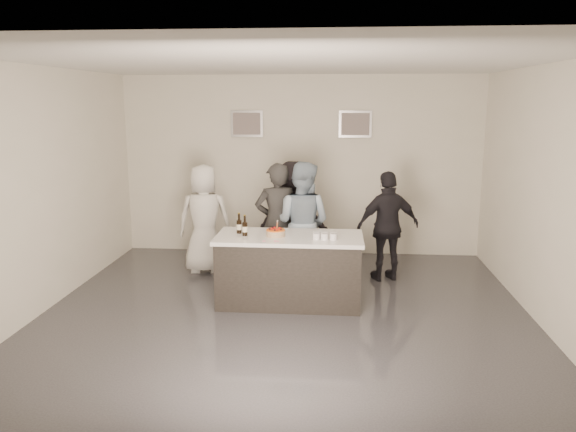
% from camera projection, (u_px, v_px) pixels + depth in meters
% --- Properties ---
extents(floor, '(6.00, 6.00, 0.00)m').
position_uv_depth(floor, '(285.00, 317.00, 6.83)').
color(floor, '#3D3D42').
rests_on(floor, ground).
extents(ceiling, '(6.00, 6.00, 0.00)m').
position_uv_depth(ceiling, '(284.00, 62.00, 6.22)').
color(ceiling, white).
extents(wall_back, '(6.00, 0.04, 3.00)m').
position_uv_depth(wall_back, '(301.00, 166.00, 9.45)').
color(wall_back, white).
rests_on(wall_back, ground).
extents(wall_front, '(6.00, 0.04, 3.00)m').
position_uv_depth(wall_front, '(242.00, 273.00, 3.60)').
color(wall_front, white).
rests_on(wall_front, ground).
extents(wall_left, '(0.04, 6.00, 3.00)m').
position_uv_depth(wall_left, '(37.00, 192.00, 6.78)').
color(wall_left, white).
rests_on(wall_left, ground).
extents(wall_right, '(0.04, 6.00, 3.00)m').
position_uv_depth(wall_right, '(551.00, 199.00, 6.28)').
color(wall_right, white).
rests_on(wall_right, ground).
extents(picture_left, '(0.54, 0.04, 0.44)m').
position_uv_depth(picture_left, '(247.00, 124.00, 9.36)').
color(picture_left, '#B2B2B7').
rests_on(picture_left, wall_back).
extents(picture_right, '(0.54, 0.04, 0.44)m').
position_uv_depth(picture_right, '(355.00, 124.00, 9.21)').
color(picture_right, '#B2B2B7').
rests_on(picture_right, wall_back).
extents(bar_counter, '(1.86, 0.86, 0.90)m').
position_uv_depth(bar_counter, '(289.00, 270.00, 7.21)').
color(bar_counter, white).
rests_on(bar_counter, ground).
extents(cake, '(0.24, 0.24, 0.07)m').
position_uv_depth(cake, '(276.00, 233.00, 7.09)').
color(cake, orange).
rests_on(cake, bar_counter).
extents(beer_bottle_a, '(0.07, 0.07, 0.26)m').
position_uv_depth(beer_bottle_a, '(239.00, 223.00, 7.22)').
color(beer_bottle_a, black).
rests_on(beer_bottle_a, bar_counter).
extents(beer_bottle_b, '(0.07, 0.07, 0.26)m').
position_uv_depth(beer_bottle_b, '(245.00, 226.00, 7.09)').
color(beer_bottle_b, black).
rests_on(beer_bottle_b, bar_counter).
extents(tumbler_cluster, '(0.30, 0.19, 0.08)m').
position_uv_depth(tumbler_cluster, '(325.00, 236.00, 6.95)').
color(tumbler_cluster, gold).
rests_on(tumbler_cluster, bar_counter).
extents(candles, '(0.24, 0.08, 0.01)m').
position_uv_depth(candles, '(268.00, 241.00, 6.82)').
color(candles, pink).
rests_on(candles, bar_counter).
extents(person_main_black, '(0.72, 0.58, 1.73)m').
position_uv_depth(person_main_black, '(277.00, 223.00, 8.00)').
color(person_main_black, '#282828').
rests_on(person_main_black, ground).
extents(person_main_blue, '(1.02, 0.91, 1.75)m').
position_uv_depth(person_main_blue, '(302.00, 223.00, 7.97)').
color(person_main_blue, '#98B0C6').
rests_on(person_main_blue, ground).
extents(person_guest_left, '(0.85, 0.59, 1.66)m').
position_uv_depth(person_guest_left, '(205.00, 219.00, 8.47)').
color(person_guest_left, white).
rests_on(person_guest_left, ground).
extents(person_guest_right, '(1.01, 0.66, 1.60)m').
position_uv_depth(person_guest_right, '(388.00, 226.00, 8.10)').
color(person_guest_right, black).
rests_on(person_guest_right, ground).
extents(person_guest_back, '(1.18, 0.79, 1.70)m').
position_uv_depth(person_guest_back, '(294.00, 217.00, 8.47)').
color(person_guest_back, black).
rests_on(person_guest_back, ground).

